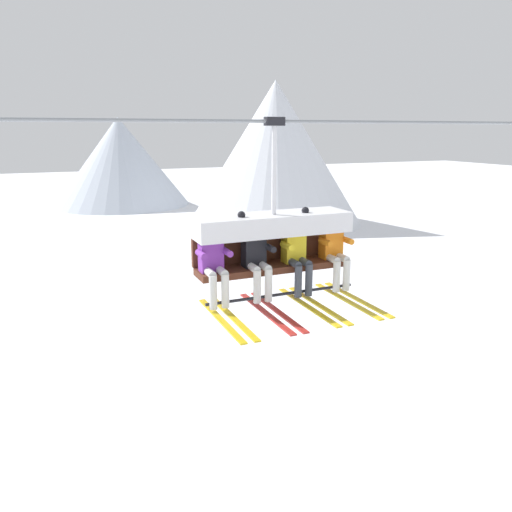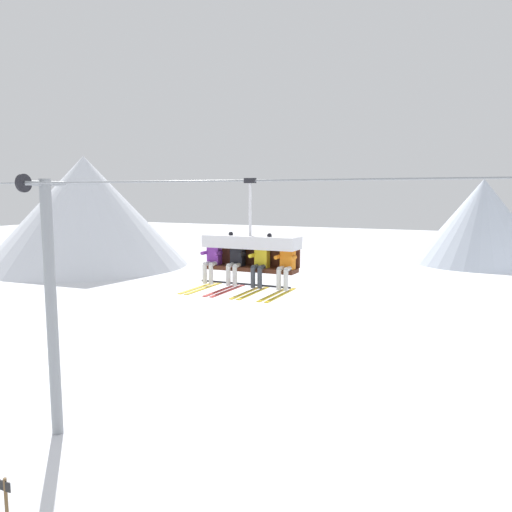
{
  "view_description": "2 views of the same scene",
  "coord_description": "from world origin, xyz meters",
  "px_view_note": "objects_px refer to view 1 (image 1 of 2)",
  "views": [
    {
      "loc": [
        -1.9,
        -7.35,
        8.18
      ],
      "look_at": [
        0.93,
        -0.7,
        6.35
      ],
      "focal_mm": 35.0,
      "sensor_mm": 36.0,
      "label": 1
    },
    {
      "loc": [
        6.28,
        -11.66,
        8.01
      ],
      "look_at": [
        1.39,
        -0.95,
        6.51
      ],
      "focal_mm": 35.0,
      "sensor_mm": 36.0,
      "label": 2
    }
  ],
  "objects_px": {
    "skier_black": "(257,256)",
    "skier_orange": "(335,249)",
    "chairlift_chair": "(271,233)",
    "skier_yellow": "(297,252)",
    "skier_purple": "(214,262)"
  },
  "relations": [
    {
      "from": "skier_yellow",
      "to": "skier_orange",
      "type": "distance_m",
      "value": 0.65
    },
    {
      "from": "skier_black",
      "to": "skier_orange",
      "type": "bearing_deg",
      "value": -0.3
    },
    {
      "from": "chairlift_chair",
      "to": "skier_orange",
      "type": "xyz_separation_m",
      "value": [
        0.98,
        -0.22,
        -0.3
      ]
    },
    {
      "from": "skier_yellow",
      "to": "skier_orange",
      "type": "height_order",
      "value": "skier_yellow"
    },
    {
      "from": "skier_black",
      "to": "skier_yellow",
      "type": "relative_size",
      "value": 1.0
    },
    {
      "from": "chairlift_chair",
      "to": "skier_black",
      "type": "relative_size",
      "value": 1.49
    },
    {
      "from": "chairlift_chair",
      "to": "skier_orange",
      "type": "bearing_deg",
      "value": -12.68
    },
    {
      "from": "skier_black",
      "to": "skier_yellow",
      "type": "bearing_deg",
      "value": 0.0
    },
    {
      "from": "skier_purple",
      "to": "skier_orange",
      "type": "distance_m",
      "value": 1.97
    },
    {
      "from": "skier_black",
      "to": "skier_orange",
      "type": "relative_size",
      "value": 1.0
    },
    {
      "from": "skier_orange",
      "to": "skier_black",
      "type": "bearing_deg",
      "value": 179.7
    },
    {
      "from": "chairlift_chair",
      "to": "skier_black",
      "type": "bearing_deg",
      "value": -147.07
    },
    {
      "from": "skier_black",
      "to": "skier_orange",
      "type": "distance_m",
      "value": 1.31
    },
    {
      "from": "skier_yellow",
      "to": "chairlift_chair",
      "type": "bearing_deg",
      "value": 147.07
    },
    {
      "from": "chairlift_chair",
      "to": "skier_black",
      "type": "height_order",
      "value": "chairlift_chair"
    }
  ]
}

